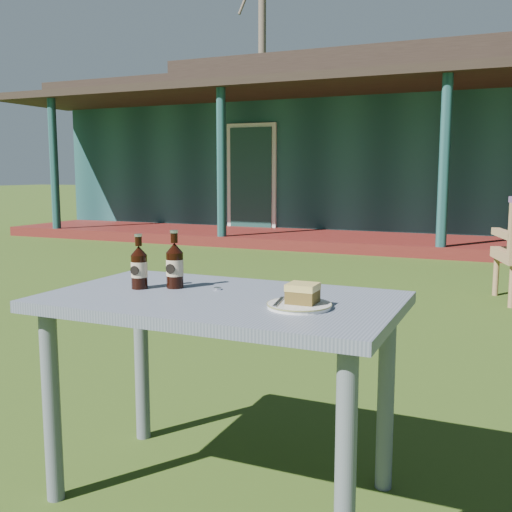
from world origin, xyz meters
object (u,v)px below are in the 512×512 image
at_px(cafe_table, 221,325).
at_px(plate, 299,305).
at_px(cola_bottle_far, 139,267).
at_px(cola_bottle_near, 175,265).
at_px(cake_slice, 303,293).

relative_size(cafe_table, plate, 5.88).
bearing_deg(cola_bottle_far, plate, -5.64).
xyz_separation_m(cola_bottle_near, cola_bottle_far, (-0.11, -0.06, -0.00)).
bearing_deg(cafe_table, cola_bottle_far, 179.75).
xyz_separation_m(plate, cola_bottle_near, (-0.53, 0.13, 0.08)).
bearing_deg(cola_bottle_near, cafe_table, -16.29).
distance_m(cake_slice, cola_bottle_far, 0.65).
distance_m(plate, cola_bottle_far, 0.65).
height_order(cafe_table, cake_slice, cake_slice).
xyz_separation_m(cake_slice, cola_bottle_far, (-0.65, 0.05, 0.03)).
xyz_separation_m(plate, cake_slice, (0.01, 0.01, 0.04)).
xyz_separation_m(cafe_table, cola_bottle_far, (-0.33, 0.00, 0.18)).
height_order(plate, cola_bottle_near, cola_bottle_near).
bearing_deg(cola_bottle_far, cafe_table, -0.25).
bearing_deg(plate, cake_slice, 61.89).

